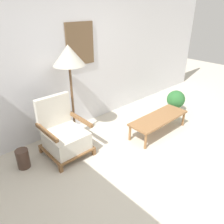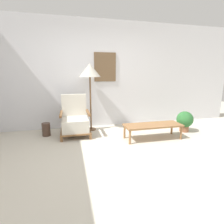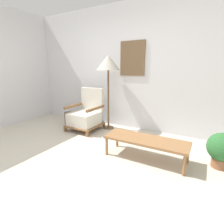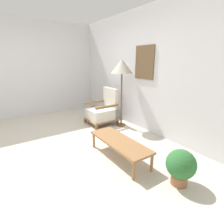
# 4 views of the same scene
# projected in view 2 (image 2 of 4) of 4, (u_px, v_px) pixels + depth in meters

# --- Properties ---
(ground_plane) EXTENTS (14.00, 14.00, 0.00)m
(ground_plane) POSITION_uv_depth(u_px,v_px,m) (117.00, 162.00, 2.79)
(ground_plane) COLOR beige
(wall_back) EXTENTS (8.00, 0.09, 2.70)m
(wall_back) POSITION_uv_depth(u_px,v_px,m) (96.00, 75.00, 4.49)
(wall_back) COLOR silver
(wall_back) RESTS_ON ground_plane
(armchair) EXTENTS (0.65, 0.68, 0.91)m
(armchair) POSITION_uv_depth(u_px,v_px,m) (75.00, 121.00, 3.95)
(armchair) COLOR brown
(armchair) RESTS_ON ground_plane
(floor_lamp) EXTENTS (0.51, 0.51, 1.62)m
(floor_lamp) POSITION_uv_depth(u_px,v_px,m) (90.00, 72.00, 4.11)
(floor_lamp) COLOR brown
(floor_lamp) RESTS_ON ground_plane
(coffee_table) EXTENTS (1.23, 0.43, 0.32)m
(coffee_table) POSITION_uv_depth(u_px,v_px,m) (153.00, 126.00, 3.73)
(coffee_table) COLOR olive
(coffee_table) RESTS_ON ground_plane
(vase) EXTENTS (0.18, 0.18, 0.30)m
(vase) POSITION_uv_depth(u_px,v_px,m) (46.00, 129.00, 3.94)
(vase) COLOR #473328
(vase) RESTS_ON ground_plane
(potted_plant) EXTENTS (0.39, 0.39, 0.50)m
(potted_plant) POSITION_uv_depth(u_px,v_px,m) (185.00, 120.00, 4.22)
(potted_plant) COLOR #935B3D
(potted_plant) RESTS_ON ground_plane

